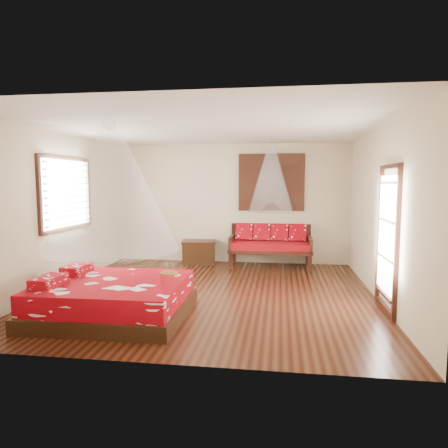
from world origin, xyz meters
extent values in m
cube|color=black|center=(0.00, 0.00, -0.01)|extent=(5.50, 5.50, 0.02)
cube|color=white|center=(0.00, 0.00, 2.81)|extent=(5.50, 5.50, 0.02)
cube|color=beige|center=(-2.76, 0.00, 1.40)|extent=(0.02, 5.50, 2.80)
cube|color=beige|center=(2.76, 0.00, 1.40)|extent=(0.02, 5.50, 2.80)
cube|color=beige|center=(0.00, 2.76, 1.40)|extent=(5.50, 0.02, 2.80)
cube|color=beige|center=(0.00, -2.76, 1.40)|extent=(5.50, 0.02, 2.80)
cube|color=black|center=(-1.18, -1.34, 0.10)|extent=(2.08, 1.89, 0.20)
cube|color=#960410|center=(-1.18, -1.34, 0.35)|extent=(1.98, 1.78, 0.30)
cube|color=#960410|center=(-1.93, -1.74, 0.57)|extent=(0.30, 0.54, 0.14)
cube|color=#960410|center=(-1.94, -0.96, 0.57)|extent=(0.30, 0.54, 0.14)
cube|color=black|center=(0.10, 1.95, 0.21)|extent=(0.08, 0.08, 0.42)
cube|color=black|center=(1.81, 1.95, 0.21)|extent=(0.08, 0.08, 0.42)
cube|color=black|center=(0.10, 2.65, 0.21)|extent=(0.08, 0.08, 0.42)
cube|color=black|center=(1.81, 2.65, 0.21)|extent=(0.08, 0.08, 0.42)
cube|color=black|center=(0.95, 2.30, 0.38)|extent=(1.84, 0.82, 0.08)
cube|color=maroon|center=(0.95, 2.30, 0.49)|extent=(1.78, 0.76, 0.14)
cube|color=black|center=(0.95, 2.67, 0.67)|extent=(1.84, 0.06, 0.55)
cube|color=black|center=(0.08, 2.30, 0.54)|extent=(0.06, 0.82, 0.30)
cube|color=black|center=(1.83, 2.30, 0.54)|extent=(0.06, 0.82, 0.30)
cube|color=#960410|center=(0.34, 2.55, 0.75)|extent=(0.39, 0.20, 0.40)
cube|color=#960410|center=(0.75, 2.55, 0.75)|extent=(0.39, 0.20, 0.40)
cube|color=#960410|center=(1.16, 2.55, 0.75)|extent=(0.39, 0.20, 0.40)
cube|color=#960410|center=(1.57, 2.55, 0.75)|extent=(0.39, 0.20, 0.40)
cube|color=black|center=(-0.72, 2.45, 0.25)|extent=(0.83, 0.65, 0.49)
cube|color=black|center=(-0.72, 2.45, 0.52)|extent=(0.87, 0.69, 0.05)
cube|color=black|center=(0.95, 2.72, 1.90)|extent=(1.52, 0.06, 1.32)
cube|color=black|center=(0.95, 2.71, 1.90)|extent=(1.35, 0.04, 1.10)
cube|color=black|center=(-2.72, 0.20, 1.70)|extent=(0.08, 1.74, 1.34)
cube|color=white|center=(-2.68, 0.20, 1.70)|extent=(0.04, 1.54, 1.10)
cube|color=black|center=(2.72, -0.60, 1.05)|extent=(0.08, 1.02, 2.16)
cube|color=white|center=(2.70, -0.60, 1.15)|extent=(0.03, 0.82, 1.70)
cylinder|color=brown|center=(-0.51, -0.81, 0.52)|extent=(0.27, 0.27, 0.03)
cone|color=white|center=(-1.18, -1.34, 1.85)|extent=(1.88, 1.88, 1.80)
cone|color=white|center=(0.95, 2.25, 2.00)|extent=(0.99, 0.99, 1.50)
camera|label=1|loc=(1.15, -6.64, 1.91)|focal=32.00mm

